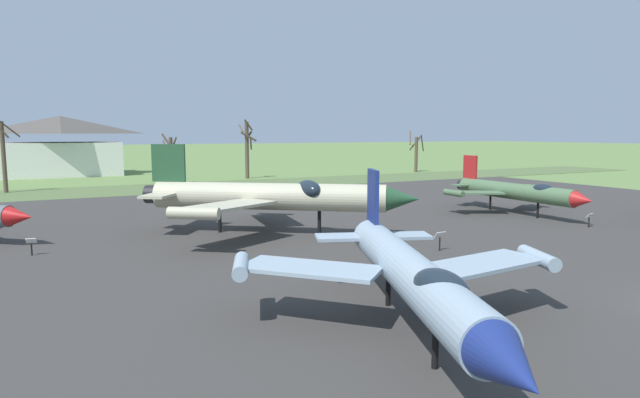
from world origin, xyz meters
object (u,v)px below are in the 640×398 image
(jet_fighter_rear_left, at_px, (412,274))
(visitor_building, at_px, (61,146))
(info_placard_front_left, at_px, (440,239))
(jet_fighter_front_right, at_px, (516,191))
(info_placard_front_right, at_px, (589,218))
(jet_fighter_front_left, at_px, (272,196))
(info_placard_rear_right, at_px, (31,245))

(jet_fighter_rear_left, xyz_separation_m, visitor_building, (-7.18, 76.95, 2.33))
(info_placard_front_left, xyz_separation_m, jet_fighter_front_right, (13.92, 7.52, 1.17))
(jet_fighter_front_right, relative_size, info_placard_front_right, 13.03)
(info_placard_front_right, distance_m, visitor_building, 73.29)
(jet_fighter_front_left, relative_size, visitor_building, 0.89)
(jet_fighter_rear_left, relative_size, info_placard_rear_right, 14.52)
(info_placard_rear_right, xyz_separation_m, visitor_building, (3.54, 58.83, 3.76))
(visitor_building, bearing_deg, jet_fighter_rear_left, -84.67)
(info_placard_rear_right, distance_m, visitor_building, 59.06)
(visitor_building, bearing_deg, jet_fighter_front_left, -80.50)
(jet_fighter_front_right, distance_m, info_placard_front_right, 6.65)
(jet_fighter_rear_left, relative_size, visitor_building, 0.81)
(info_placard_front_left, relative_size, jet_fighter_rear_left, 0.08)
(jet_fighter_front_left, xyz_separation_m, info_placard_front_right, (19.96, -7.75, -1.83))
(jet_fighter_front_left, distance_m, visitor_building, 59.93)
(info_placard_front_left, bearing_deg, jet_fighter_front_left, 125.30)
(jet_fighter_front_right, bearing_deg, jet_fighter_rear_left, -143.87)
(info_placard_front_right, bearing_deg, jet_fighter_front_right, 88.65)
(jet_fighter_front_right, xyz_separation_m, info_placard_front_right, (-0.15, -6.53, -1.23))
(info_placard_front_left, bearing_deg, jet_fighter_front_right, 28.38)
(jet_fighter_front_left, xyz_separation_m, jet_fighter_rear_left, (-2.70, -17.86, -0.43))
(jet_fighter_front_right, distance_m, visitor_building, 67.39)
(info_placard_front_left, xyz_separation_m, visitor_building, (-16.07, 67.82, 3.67))
(info_placard_front_left, xyz_separation_m, info_placard_front_right, (13.77, 0.99, -0.05))
(jet_fighter_front_left, bearing_deg, info_placard_rear_right, 178.94)
(jet_fighter_front_right, height_order, info_placard_rear_right, jet_fighter_front_right)
(info_placard_front_right, height_order, visitor_building, visitor_building)
(jet_fighter_front_left, distance_m, jet_fighter_front_right, 20.16)
(visitor_building, bearing_deg, info_placard_rear_right, -93.45)
(jet_fighter_front_left, distance_m, jet_fighter_rear_left, 18.07)
(info_placard_front_left, bearing_deg, jet_fighter_rear_left, -134.23)
(jet_fighter_front_right, xyz_separation_m, visitor_building, (-29.99, 60.30, 2.50))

